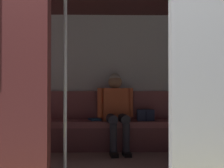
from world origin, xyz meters
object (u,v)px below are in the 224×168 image
object	(u,v)px
bench_seat	(108,128)
book	(95,119)
person_seated	(116,107)
handbag	(145,115)
train_car	(102,45)
grab_pole_door	(65,77)

from	to	relation	value
bench_seat	book	distance (m)	0.25
person_seated	handbag	world-z (taller)	person_seated
train_car	person_seated	size ratio (longest dim) A/B	5.45
bench_seat	grab_pole_door	xyz separation A→B (m)	(0.45, 1.46, 0.72)
person_seated	handbag	xyz separation A→B (m)	(-0.46, -0.08, -0.14)
bench_seat	grab_pole_door	distance (m)	1.69
train_car	book	xyz separation A→B (m)	(0.13, -0.97, -1.02)
bench_seat	person_seated	xyz separation A→B (m)	(-0.12, 0.05, 0.33)
handbag	grab_pole_door	world-z (taller)	grab_pole_door
train_car	person_seated	distance (m)	1.19
train_car	handbag	size ratio (longest dim) A/B	24.62
grab_pole_door	book	bearing A→B (deg)	-98.98
book	bench_seat	bearing A→B (deg)	138.84
bench_seat	person_seated	size ratio (longest dim) A/B	2.57
book	person_seated	bearing A→B (deg)	137.89
handbag	book	distance (m)	0.79
train_car	person_seated	xyz separation A→B (m)	(-0.20, -0.85, -0.81)
person_seated	grab_pole_door	bearing A→B (deg)	67.97
bench_seat	handbag	bearing A→B (deg)	-177.20
handbag	person_seated	bearing A→B (deg)	10.00
book	grab_pole_door	world-z (taller)	grab_pole_door
train_car	handbag	xyz separation A→B (m)	(-0.65, -0.93, -0.95)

